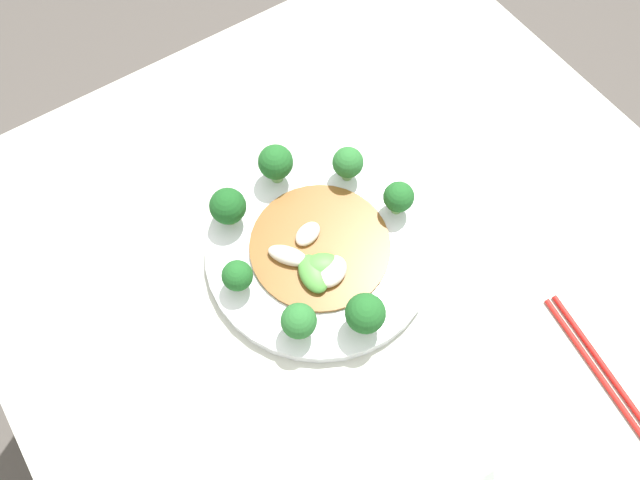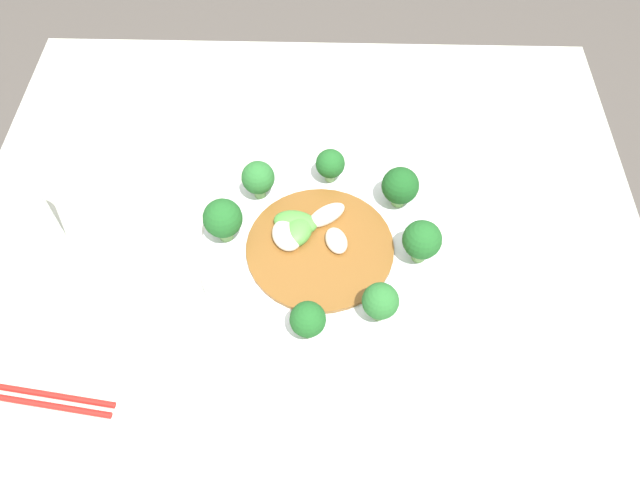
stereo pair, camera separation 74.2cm
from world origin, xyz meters
The scene contains 13 objects.
ground_plane centered at (0.00, 0.00, 0.00)m, with size 8.00×8.00×0.00m, color #4C4742.
table centered at (0.00, 0.00, 0.37)m, with size 0.97×0.92×0.75m.
plate centered at (0.04, -0.02, 0.76)m, with size 0.31×0.31×0.02m.
broccoli_south centered at (0.03, -0.15, 0.81)m, with size 0.05×0.05×0.06m.
broccoli_west centered at (-0.08, -0.01, 0.80)m, with size 0.04×0.04×0.06m.
broccoli_northeast centered at (0.13, 0.06, 0.80)m, with size 0.04×0.04×0.06m.
broccoli_east centered at (0.16, -0.03, 0.80)m, with size 0.04×0.04×0.05m.
broccoli_southwest centered at (-0.05, -0.09, 0.80)m, with size 0.04×0.04×0.06m.
broccoli_southeast centered at (0.12, -0.13, 0.80)m, with size 0.05×0.05×0.06m.
broccoli_north centered at (0.06, 0.10, 0.81)m, with size 0.05×0.05×0.07m.
stirfry_center centered at (0.05, -0.01, 0.77)m, with size 0.19×0.19×0.02m.
drinking_glass centered at (0.05, 0.34, 0.81)m, with size 0.06×0.06×0.13m.
chopsticks centered at (-0.16, 0.32, 0.75)m, with size 0.05×0.22×0.01m.
Camera 2 is at (-0.41, -0.03, 1.44)m, focal length 35.00 mm.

